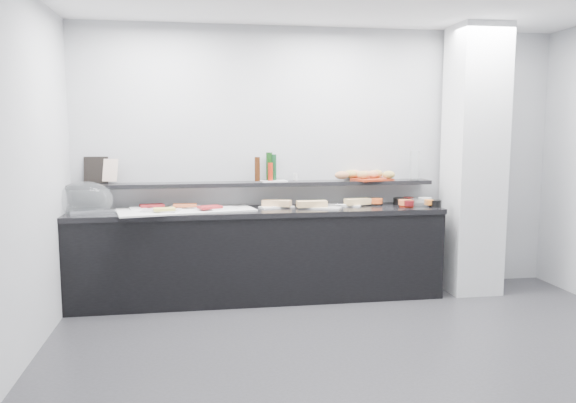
{
  "coord_description": "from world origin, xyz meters",
  "views": [
    {
      "loc": [
        -1.28,
        -3.69,
        1.66
      ],
      "look_at": [
        -0.45,
        1.45,
        1.0
      ],
      "focal_mm": 35.0,
      "sensor_mm": 36.0,
      "label": 1
    }
  ],
  "objects": [
    {
      "name": "platter_salmon",
      "position": [
        -1.41,
        1.84,
        0.92
      ],
      "size": [
        0.3,
        0.24,
        0.01
      ],
      "primitive_type": "cube",
      "rotation": [
        0.0,
        0.0,
        -0.23
      ],
      "color": "white",
      "rests_on": "linen_runner"
    },
    {
      "name": "bottle_hot",
      "position": [
        -0.56,
        1.86,
        1.25
      ],
      "size": [
        0.06,
        0.06,
        0.18
      ],
      "primitive_type": "cylinder",
      "rotation": [
        0.0,
        0.0,
        0.37
      ],
      "color": "#AE210C",
      "rests_on": "condiment_tray"
    },
    {
      "name": "buffet_cabinet",
      "position": [
        -0.7,
        1.7,
        0.42
      ],
      "size": [
        3.6,
        0.6,
        0.85
      ],
      "primitive_type": "cube",
      "color": "black",
      "rests_on": "ground"
    },
    {
      "name": "bowl_glass_salmon",
      "position": [
        0.92,
        1.59,
        0.94
      ],
      "size": [
        0.17,
        0.17,
        0.07
      ],
      "primitive_type": "cylinder",
      "rotation": [
        0.0,
        0.0,
        -0.2
      ],
      "color": "white",
      "rests_on": "counter_top"
    },
    {
      "name": "shaker_salt",
      "position": [
        -0.3,
        1.85,
        1.2
      ],
      "size": [
        0.03,
        0.03,
        0.07
      ],
      "primitive_type": "cylinder",
      "rotation": [
        0.0,
        0.0,
        0.03
      ],
      "color": "silver",
      "rests_on": "condiment_tray"
    },
    {
      "name": "bread_roll_n",
      "position": [
        0.34,
        1.98,
        1.21
      ],
      "size": [
        0.16,
        0.11,
        0.08
      ],
      "primitive_type": "ellipsoid",
      "rotation": [
        0.0,
        0.0,
        0.15
      ],
      "color": "#D58A51",
      "rests_on": "bread_tray"
    },
    {
      "name": "fill_red_jam",
      "position": [
        0.78,
        1.54,
        0.95
      ],
      "size": [
        0.12,
        0.12,
        0.05
      ],
      "primitive_type": "cylinder",
      "rotation": [
        0.0,
        0.0,
        0.28
      ],
      "color": "#610D11",
      "rests_on": "bowl_red_jam"
    },
    {
      "name": "tongs_right",
      "position": [
        0.17,
        1.74,
        0.92
      ],
      "size": [
        0.16,
        0.03,
        0.01
      ],
      "primitive_type": "cylinder",
      "rotation": [
        0.0,
        1.57,
        -0.13
      ],
      "color": "silver",
      "rests_on": "sandwich_plate_right"
    },
    {
      "name": "framed_print",
      "position": [
        -2.25,
        1.96,
        1.28
      ],
      "size": [
        0.23,
        0.08,
        0.26
      ],
      "primitive_type": "cube",
      "rotation": [
        -0.21,
        0.0,
        -0.02
      ],
      "color": "black",
      "rests_on": "wall_shelf"
    },
    {
      "name": "sandwich_plate_right",
      "position": [
        0.19,
        1.81,
        0.91
      ],
      "size": [
        0.38,
        0.28,
        0.01
      ],
      "primitive_type": "cube",
      "rotation": [
        0.0,
        0.0,
        -0.43
      ],
      "color": "silver",
      "rests_on": "counter_top"
    },
    {
      "name": "shaker_pepper",
      "position": [
        -0.3,
        1.91,
        1.2
      ],
      "size": [
        0.03,
        0.03,
        0.07
      ],
      "primitive_type": "cylinder",
      "rotation": [
        0.0,
        0.0,
        -0.07
      ],
      "color": "silver",
      "rests_on": "condiment_tray"
    },
    {
      "name": "food_cheese",
      "position": [
        -1.59,
        1.53,
        0.94
      ],
      "size": [
        0.21,
        0.15,
        0.02
      ],
      "primitive_type": "cube",
      "rotation": [
        0.0,
        0.0,
        0.13
      ],
      "color": "#D5C553",
      "rests_on": "platter_cheese"
    },
    {
      "name": "tongs_left",
      "position": [
        -0.5,
        1.74,
        0.92
      ],
      "size": [
        0.14,
        0.09,
        0.01
      ],
      "primitive_type": "cylinder",
      "rotation": [
        0.0,
        1.57,
        0.56
      ],
      "color": "silver",
      "rests_on": "sandwich_plate_left"
    },
    {
      "name": "food_meat_b",
      "position": [
        -1.17,
        1.61,
        0.94
      ],
      "size": [
        0.25,
        0.21,
        0.02
      ],
      "primitive_type": "cube",
      "rotation": [
        0.0,
        0.0,
        0.4
      ],
      "color": "maroon",
      "rests_on": "platter_meat_b"
    },
    {
      "name": "bowl_glass_fruit",
      "position": [
        0.52,
        1.83,
        0.94
      ],
      "size": [
        0.22,
        0.22,
        0.07
      ],
      "primitive_type": "cylinder",
      "rotation": [
        0.0,
        0.0,
        -0.34
      ],
      "color": "silver",
      "rests_on": "counter_top"
    },
    {
      "name": "fill_glass_salmon",
      "position": [
        0.76,
        1.61,
        0.95
      ],
      "size": [
        0.18,
        0.18,
        0.05
      ],
      "primitive_type": "cylinder",
      "rotation": [
        0.0,
        0.0,
        0.42
      ],
      "color": "orange",
      "rests_on": "bowl_glass_salmon"
    },
    {
      "name": "counter_top",
      "position": [
        -0.7,
        1.7,
        0.88
      ],
      "size": [
        3.62,
        0.62,
        0.05
      ],
      "primitive_type": "cube",
      "color": "black",
      "rests_on": "buffet_cabinet"
    },
    {
      "name": "fill_black_fruit",
      "position": [
        1.0,
        1.58,
        0.95
      ],
      "size": [
        0.11,
        0.11,
        0.05
      ],
      "primitive_type": "cylinder",
      "rotation": [
        0.0,
        0.0,
        -0.2
      ],
      "color": "orange",
      "rests_on": "bowl_black_fruit"
    },
    {
      "name": "fill_glass_fruit",
      "position": [
        0.52,
        1.77,
        0.95
      ],
      "size": [
        0.13,
        0.13,
        0.05
      ],
      "primitive_type": "cylinder",
      "rotation": [
        0.0,
        0.0,
        0.14
      ],
      "color": "#F75D21",
      "rests_on": "bowl_glass_fruit"
    },
    {
      "name": "sandwich_food_right",
      "position": [
        0.32,
        1.77,
        0.94
      ],
      "size": [
        0.28,
        0.17,
        0.06
      ],
      "primitive_type": "cube",
      "rotation": [
        0.0,
        0.0,
        0.25
      ],
      "color": "#E1B976",
      "rests_on": "sandwich_plate_right"
    },
    {
      "name": "bread_roll_s",
      "position": [
        0.39,
        1.83,
        1.21
      ],
      "size": [
        0.13,
        0.09,
        0.08
      ],
      "primitive_type": "ellipsoid",
      "rotation": [
        0.0,
        0.0,
        -0.16
      ],
      "color": "#B58545",
      "rests_on": "bread_tray"
    },
    {
      "name": "bowl_red_jam",
      "position": [
        0.78,
        1.61,
        0.94
      ],
      "size": [
        0.18,
        0.18,
        0.07
      ],
      "primitive_type": "cylinder",
      "rotation": [
        0.0,
        0.0,
        0.39
      ],
      "color": "maroon",
      "rests_on": "counter_top"
    },
    {
      "name": "condiment_tray",
      "position": [
        -0.53,
        1.88,
        1.16
      ],
      "size": [
        0.28,
        0.19,
        0.01
      ],
      "primitive_type": "cube",
      "rotation": [
        0.0,
        0.0,
        0.13
      ],
      "color": "white",
      "rests_on": "wall_shelf"
    },
    {
      "name": "bowl_black_jam",
      "position": [
        0.79,
        1.81,
        0.94
      ],
      "size": [
        0.2,
        0.2,
        0.07
      ],
      "primitive_type": "cylinder",
      "rotation": [
        0.0,
        0.0,
        0.44
      ],
      "color": "black",
      "rests_on": "counter_top"
    },
    {
      "name": "ground",
      "position": [
        0.0,
        0.0,
        0.0
      ],
      "size": [
        5.0,
        5.0,
        0.0
      ],
      "primitive_type": "plane",
      "color": "#2D2D30",
      "rests_on": "ground"
    },
    {
      "name": "food_salmon",
      "position": [
        -1.41,
        1.78,
        0.94
      ],
      "size": [
        0.22,
        0.14,
        0.02
      ],
      "primitive_type": "cube",
      "rotation": [
        0.0,
        0.0,
        -0.0
      ],
      "color": "#C55228",
      "rests_on": "platter_salmon"
    },
    {
      "name": "bottle_green_a",
      "position": [
        -0.52,
        1.93,
        1.29
      ],
      "size": [
        0.06,
        0.06,
        0.26
      ],
      "primitive_type": "cylinder",
      "rotation": [
        0.0,
        0.0,
        0.15
      ],
      "color": "#0F381B",
      "rests_on": "condiment_tray"
    },
    {
      "name": "sandwich_plate_left",
      "position": [
        -0.51,
        1.78,
        0.91
      ],
      "size": [
        0.36,
        0.24,
        0.01
      ],
      "primitive_type": "cube",
      "rotation": [
        0.0,
        0.0,
        0.32
      ],
      "color": "white",
      "rests_on": "counter_top"
    },
    {
      "name": "carafe",
      "position": [
        0.94,
        1.84,
        1.3
      ],
      "size": [
        0.12,
        0.12,
        0.3
      ],
      "primitive_type": "cylinder",
      "rotation": [
        0.0,
        0.0,
        0.18
      ],
      "color": "white",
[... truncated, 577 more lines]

